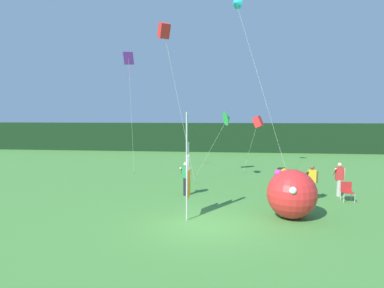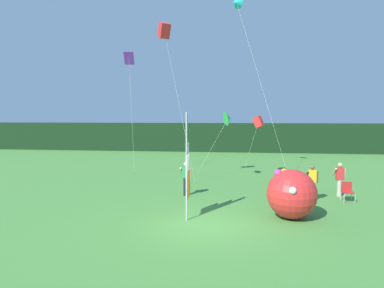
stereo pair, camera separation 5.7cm
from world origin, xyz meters
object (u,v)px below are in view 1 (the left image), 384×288
kite_green_delta_0 (228,118)px  folding_chair (347,190)px  person_mid_field (185,178)px  kite_purple_diamond_1 (129,65)px  person_near_banner (339,178)px  kite_red_box_3 (164,31)px  banner_flag (188,168)px  kite_red_box_2 (258,122)px  kite_cyan_delta_4 (236,3)px  person_far_left (312,182)px  inflatable_balloon (292,194)px

kite_green_delta_0 → folding_chair: bearing=-37.6°
person_mid_field → kite_purple_diamond_1: kite_purple_diamond_1 is taller
person_near_banner → kite_red_box_3: size_ratio=0.18×
banner_flag → person_mid_field: 3.88m
kite_purple_diamond_1 → kite_red_box_2: (8.28, 1.33, -3.67)m
kite_red_box_3 → banner_flag: bearing=-69.9°
kite_cyan_delta_4 → person_far_left: bearing=-60.4°
banner_flag → kite_green_delta_0: size_ratio=0.96×
person_far_left → folding_chair: person_far_left is taller
person_near_banner → kite_purple_diamond_1: size_ratio=0.21×
person_far_left → kite_cyan_delta_4: (-3.54, 6.24, 10.20)m
kite_purple_diamond_1 → folding_chair: bearing=-22.4°
person_mid_field → folding_chair: size_ratio=1.88×
inflatable_balloon → person_far_left: bearing=64.0°
kite_purple_diamond_1 → person_near_banner: bearing=-18.5°
folding_chair → inflatable_balloon: bearing=-134.8°
person_mid_field → person_far_left: (5.99, -0.40, 0.01)m
folding_chair → kite_cyan_delta_4: (-5.20, 6.01, 10.60)m
kite_cyan_delta_4 → kite_red_box_2: bearing=10.2°
person_near_banner → kite_green_delta_0: (-5.58, 3.39, 2.94)m
folding_chair → kite_red_box_3: kite_red_box_3 is taller
person_near_banner → kite_red_box_3: 11.90m
kite_red_box_3 → kite_cyan_delta_4: 6.06m
kite_red_box_2 → kite_red_box_3: size_ratio=0.44×
inflatable_balloon → kite_red_box_2: (-0.68, 9.34, 2.60)m
folding_chair → kite_green_delta_0: 7.87m
kite_red_box_2 → kite_cyan_delta_4: bearing=-169.8°
inflatable_balloon → kite_red_box_2: size_ratio=0.50×
person_mid_field → inflatable_balloon: 5.64m
banner_flag → kite_green_delta_0: bearing=80.1°
person_mid_field → person_far_left: person_far_left is taller
banner_flag → kite_purple_diamond_1: 11.12m
person_mid_field → folding_chair: person_mid_field is taller
person_far_left → kite_green_delta_0: kite_green_delta_0 is taller
person_far_left → kite_red_box_3: (-7.44, 2.37, 7.66)m
person_far_left → person_mid_field: bearing=176.2°
kite_cyan_delta_4 → kite_green_delta_0: bearing=-105.5°
inflatable_balloon → kite_red_box_2: bearing=94.1°
kite_green_delta_0 → kite_red_box_3: size_ratio=0.47×
person_near_banner → kite_cyan_delta_4: 12.49m
person_far_left → kite_cyan_delta_4: 12.47m
person_far_left → kite_green_delta_0: 6.75m
kite_red_box_3 → kite_cyan_delta_4: (3.90, 3.87, 2.55)m
kite_red_box_2 → inflatable_balloon: bearing=-85.9°
inflatable_balloon → person_mid_field: bearing=145.0°
kite_cyan_delta_4 → folding_chair: bearing=-49.1°
person_mid_field → inflatable_balloon: size_ratio=0.84×
kite_purple_diamond_1 → kite_cyan_delta_4: (6.79, 1.06, 3.87)m
banner_flag → person_far_left: 6.39m
kite_red_box_3 → kite_purple_diamond_1: bearing=135.8°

